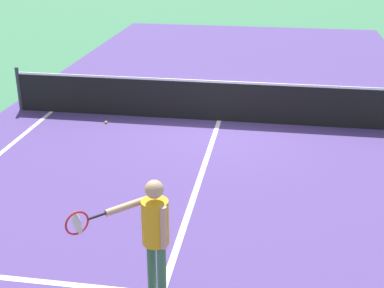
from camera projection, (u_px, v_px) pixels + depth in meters
The scene contains 6 objects.
ground_plane at pixel (219, 121), 12.59m from camera, with size 60.00×60.00×0.00m, color #38724C.
court_surface_inbounds at pixel (219, 121), 12.59m from camera, with size 10.62×24.40×0.00m, color #4C387A.
line_center_service at pixel (199, 181), 9.67m from camera, with size 0.10×6.40×0.01m, color white.
net at pixel (220, 101), 12.40m from camera, with size 9.88×0.09×1.07m.
player_near at pixel (153, 228), 6.30m from camera, with size 1.01×0.80×1.61m.
tennis_ball_near_net at pixel (106, 122), 12.40m from camera, with size 0.07×0.07×0.07m, color #CCE033.
Camera 1 is at (1.26, -11.78, 4.32)m, focal length 50.63 mm.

